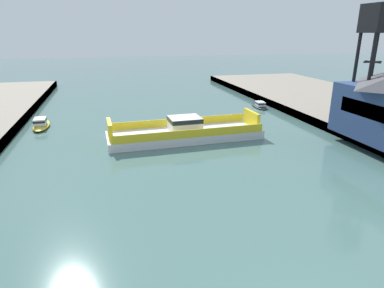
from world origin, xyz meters
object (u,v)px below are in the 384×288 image
at_px(chain_ferry, 185,132).
at_px(crane_tower, 378,31).
at_px(moored_boat_near_right, 260,105).
at_px(moored_boat_mid_right, 41,124).

height_order(chain_ferry, crane_tower, crane_tower).
distance_m(moored_boat_near_right, crane_tower, 27.05).
height_order(moored_boat_near_right, crane_tower, crane_tower).
height_order(moored_boat_mid_right, crane_tower, crane_tower).
relative_size(moored_boat_near_right, crane_tower, 0.40).
height_order(chain_ferry, moored_boat_near_right, chain_ferry).
bearing_deg(moored_boat_mid_right, chain_ferry, -28.49).
height_order(moored_boat_near_right, moored_boat_mid_right, moored_boat_mid_right).
bearing_deg(chain_ferry, crane_tower, -14.74).
distance_m(chain_ferry, moored_boat_near_right, 25.25).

